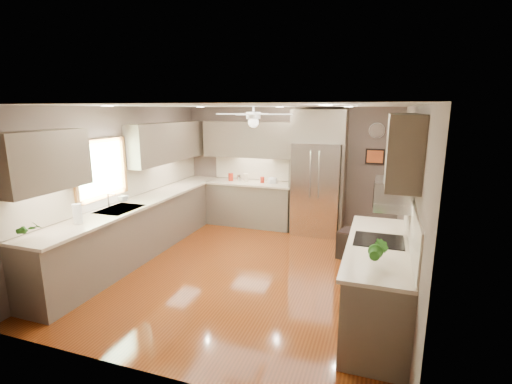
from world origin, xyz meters
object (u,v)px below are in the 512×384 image
Objects in this scene: canister_a at (231,177)px; bowl at (272,182)px; stool at (351,244)px; potted_plant_left at (31,228)px; canister_b at (239,178)px; paper_towel at (77,214)px; canister_d at (262,180)px; canister_c at (246,178)px; soap_bottle at (124,198)px; microwave at (393,194)px; potted_plant_right at (378,250)px; refrigerator at (318,175)px.

canister_a reaches higher than bowl.
potted_plant_left is at bearing -138.81° from stool.
canister_b is 3.68m from paper_towel.
canister_a is 3.60m from paper_towel.
bowl reaches higher than stool.
paper_towel reaches higher than canister_d.
canister_b reaches higher than bowl.
soap_bottle reaches higher than canister_c.
canister_d is at bearing 148.91° from stool.
canister_d reaches higher than bowl.
potted_plant_left is 1.02× the size of paper_towel.
microwave is at bearing -43.80° from canister_c.
canister_b is 0.44× the size of paper_towel.
soap_bottle is at bearing 93.09° from potted_plant_left.
bowl is at bearing 120.49° from potted_plant_right.
stool is (-0.41, 2.49, -0.87)m from potted_plant_right.
refrigerator is at bearing 40.64° from soap_bottle.
paper_towel is at bearing -127.30° from refrigerator.
bowl is 3.89m from paper_towel.
soap_bottle is 0.39× the size of stool.
paper_towel is at bearing -102.25° from canister_a.
soap_bottle is 3.00m from bowl.
stool is (3.56, 1.23, -0.80)m from soap_bottle.
microwave is 2.07m from stool.
soap_bottle reaches higher than canister_b.
canister_c reaches higher than bowl.
canister_b is 0.43× the size of potted_plant_left.
canister_b is at bearing 75.09° from paper_towel.
soap_bottle is (-0.88, -2.41, 0.02)m from canister_a.
canister_a is at bearing 179.04° from bowl.
bowl is 0.40× the size of microwave.
canister_a is at bearing 79.51° from potted_plant_left.
potted_plant_right reaches higher than soap_bottle.
canister_b is 0.39× the size of potted_plant_right.
potted_plant_right is at bearing -17.62° from soap_bottle.
canister_b is 1.71m from refrigerator.
canister_a is 0.31× the size of microwave.
potted_plant_right is (3.87, 0.54, 0.02)m from potted_plant_left.
canister_b is at bearing 10.79° from canister_a.
soap_bottle is (-1.06, -2.45, 0.03)m from canister_b.
canister_c is 0.07× the size of refrigerator.
paper_towel is at bearing -169.08° from microwave.
bowl is at bearing 67.74° from potted_plant_left.
potted_plant_right reaches higher than canister_a.
potted_plant_right is 0.67× the size of stool.
canister_b is 0.75× the size of canister_c.
bowl is 0.44× the size of stool.
potted_plant_left is at bearing -122.58° from refrigerator.
bowl is at bearing 178.37° from refrigerator.
paper_towel reaches higher than stool.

